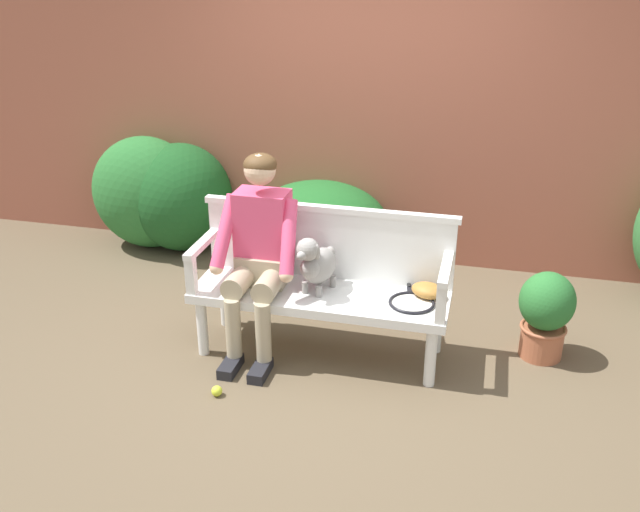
{
  "coord_description": "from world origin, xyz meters",
  "views": [
    {
      "loc": [
        1.0,
        -3.95,
        2.52
      ],
      "look_at": [
        0.0,
        0.0,
        0.7
      ],
      "focal_mm": 39.8,
      "sensor_mm": 36.0,
      "label": 1
    }
  ],
  "objects_px": {
    "dog_on_bench": "(316,263)",
    "tennis_ball": "(217,391)",
    "person_seated": "(259,248)",
    "potted_plant": "(546,312)",
    "tennis_racket": "(411,301)",
    "baseball_glove": "(428,290)",
    "garden_bench": "(320,300)"
  },
  "relations": [
    {
      "from": "dog_on_bench",
      "to": "tennis_ball",
      "type": "distance_m",
      "value": 1.0
    },
    {
      "from": "dog_on_bench",
      "to": "tennis_ball",
      "type": "bearing_deg",
      "value": -126.06
    },
    {
      "from": "tennis_racket",
      "to": "baseball_glove",
      "type": "height_order",
      "value": "baseball_glove"
    },
    {
      "from": "dog_on_bench",
      "to": "potted_plant",
      "type": "xyz_separation_m",
      "value": [
        1.45,
        0.32,
        -0.33
      ]
    },
    {
      "from": "garden_bench",
      "to": "baseball_glove",
      "type": "relative_size",
      "value": 7.51
    },
    {
      "from": "person_seated",
      "to": "dog_on_bench",
      "type": "height_order",
      "value": "person_seated"
    },
    {
      "from": "tennis_racket",
      "to": "tennis_ball",
      "type": "height_order",
      "value": "tennis_racket"
    },
    {
      "from": "person_seated",
      "to": "dog_on_bench",
      "type": "bearing_deg",
      "value": 1.37
    },
    {
      "from": "baseball_glove",
      "to": "tennis_ball",
      "type": "height_order",
      "value": "baseball_glove"
    },
    {
      "from": "tennis_racket",
      "to": "baseball_glove",
      "type": "distance_m",
      "value": 0.14
    },
    {
      "from": "dog_on_bench",
      "to": "garden_bench",
      "type": "bearing_deg",
      "value": 17.84
    },
    {
      "from": "dog_on_bench",
      "to": "potted_plant",
      "type": "bearing_deg",
      "value": 12.57
    },
    {
      "from": "person_seated",
      "to": "potted_plant",
      "type": "bearing_deg",
      "value": 10.32
    },
    {
      "from": "tennis_ball",
      "to": "garden_bench",
      "type": "bearing_deg",
      "value": 52.91
    },
    {
      "from": "person_seated",
      "to": "tennis_racket",
      "type": "relative_size",
      "value": 2.28
    },
    {
      "from": "garden_bench",
      "to": "dog_on_bench",
      "type": "height_order",
      "value": "dog_on_bench"
    },
    {
      "from": "garden_bench",
      "to": "baseball_glove",
      "type": "bearing_deg",
      "value": 7.89
    },
    {
      "from": "garden_bench",
      "to": "tennis_racket",
      "type": "bearing_deg",
      "value": -0.1
    },
    {
      "from": "baseball_glove",
      "to": "garden_bench",
      "type": "bearing_deg",
      "value": -149.81
    },
    {
      "from": "person_seated",
      "to": "baseball_glove",
      "type": "relative_size",
      "value": 6.01
    },
    {
      "from": "garden_bench",
      "to": "person_seated",
      "type": "bearing_deg",
      "value": -177.63
    },
    {
      "from": "tennis_ball",
      "to": "tennis_racket",
      "type": "bearing_deg",
      "value": 30.71
    },
    {
      "from": "tennis_ball",
      "to": "potted_plant",
      "type": "height_order",
      "value": "potted_plant"
    },
    {
      "from": "tennis_racket",
      "to": "potted_plant",
      "type": "height_order",
      "value": "potted_plant"
    },
    {
      "from": "tennis_racket",
      "to": "potted_plant",
      "type": "bearing_deg",
      "value": 20.74
    },
    {
      "from": "garden_bench",
      "to": "potted_plant",
      "type": "bearing_deg",
      "value": 12.48
    },
    {
      "from": "dog_on_bench",
      "to": "person_seated",
      "type": "bearing_deg",
      "value": -178.63
    },
    {
      "from": "tennis_racket",
      "to": "tennis_ball",
      "type": "distance_m",
      "value": 1.32
    },
    {
      "from": "potted_plant",
      "to": "garden_bench",
      "type": "bearing_deg",
      "value": -167.52
    },
    {
      "from": "baseball_glove",
      "to": "tennis_racket",
      "type": "bearing_deg",
      "value": -111.52
    },
    {
      "from": "garden_bench",
      "to": "tennis_ball",
      "type": "distance_m",
      "value": 0.88
    },
    {
      "from": "person_seated",
      "to": "tennis_ball",
      "type": "distance_m",
      "value": 0.93
    }
  ]
}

